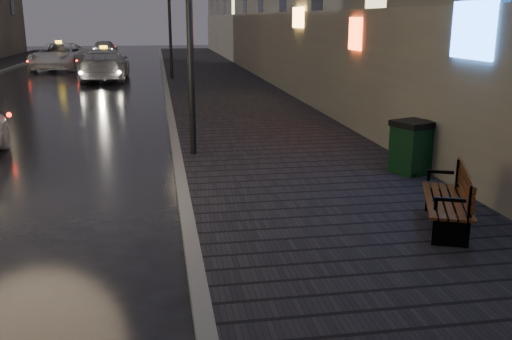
{
  "coord_description": "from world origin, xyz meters",
  "views": [
    {
      "loc": [
        1.15,
        -6.04,
        2.99
      ],
      "look_at": [
        2.51,
        1.84,
        0.85
      ],
      "focal_mm": 40.0,
      "sensor_mm": 36.0,
      "label": 1
    }
  ],
  "objects": [
    {
      "name": "ground",
      "position": [
        0.0,
        0.0,
        0.0
      ],
      "size": [
        120.0,
        120.0,
        0.0
      ],
      "primitive_type": "plane",
      "color": "black",
      "rests_on": "ground"
    },
    {
      "name": "sidewalk",
      "position": [
        3.9,
        21.0,
        0.07
      ],
      "size": [
        4.6,
        58.0,
        0.15
      ],
      "primitive_type": "cube",
      "color": "black",
      "rests_on": "ground"
    },
    {
      "name": "curb",
      "position": [
        1.5,
        21.0,
        0.07
      ],
      "size": [
        0.2,
        58.0,
        0.15
      ],
      "primitive_type": "cube",
      "color": "slate",
      "rests_on": "ground"
    },
    {
      "name": "lamp_far",
      "position": [
        1.85,
        22.0,
        3.49
      ],
      "size": [
        0.36,
        0.36,
        5.28
      ],
      "color": "black",
      "rests_on": "sidewalk"
    },
    {
      "name": "bench",
      "position": [
        5.09,
        0.88,
        0.57
      ],
      "size": [
        1.15,
        1.74,
        0.84
      ],
      "rotation": [
        0.0,
        0.0,
        -0.39
      ],
      "color": "black",
      "rests_on": "sidewalk"
    },
    {
      "name": "trash_bin",
      "position": [
        5.8,
        3.73,
        0.65
      ],
      "size": [
        0.84,
        0.84,
        0.99
      ],
      "rotation": [
        0.0,
        0.0,
        0.37
      ],
      "color": "black",
      "rests_on": "sidewalk"
    },
    {
      "name": "taxi_mid",
      "position": [
        -1.36,
        23.12,
        0.77
      ],
      "size": [
        2.24,
        5.34,
        1.54
      ],
      "primitive_type": "imported",
      "rotation": [
        0.0,
        0.0,
        3.13
      ],
      "color": "silver",
      "rests_on": "ground"
    },
    {
      "name": "taxi_far",
      "position": [
        -4.5,
        29.81,
        0.78
      ],
      "size": [
        3.25,
        5.87,
        1.55
      ],
      "primitive_type": "imported",
      "rotation": [
        0.0,
        0.0,
        -0.12
      ],
      "color": "silver",
      "rests_on": "ground"
    },
    {
      "name": "car_far",
      "position": [
        -2.84,
        41.53,
        0.66
      ],
      "size": [
        1.95,
        4.0,
        1.31
      ],
      "primitive_type": "imported",
      "rotation": [
        0.0,
        0.0,
        3.04
      ],
      "color": "#ABABB3",
      "rests_on": "ground"
    }
  ]
}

